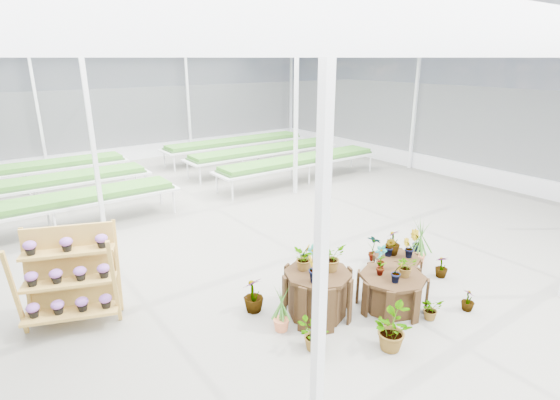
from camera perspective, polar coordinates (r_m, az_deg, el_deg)
ground_plane at (r=9.56m, az=2.61°, el=-7.97°), size 24.00×24.00×0.00m
greenhouse_shell at (r=8.80m, az=2.82°, el=5.30°), size 18.00×24.00×4.50m
steel_frame at (r=8.80m, az=2.82°, el=5.30°), size 18.00×24.00×4.50m
nursery_benches at (r=15.36m, az=-14.42°, el=3.29°), size 16.00×7.00×0.84m
plinth_tall at (r=7.58m, az=4.89°, el=-12.06°), size 1.50×1.50×0.80m
plinth_mid at (r=8.03m, az=14.37°, el=-11.47°), size 1.32×1.32×0.62m
plinth_low at (r=9.16m, az=15.02°, el=-8.38°), size 1.06×1.06×0.42m
shelf_rack at (r=7.93m, az=-25.78°, el=-9.25°), size 1.69×1.29×1.60m
nursery_plants at (r=7.94m, az=11.09°, el=-9.96°), size 4.58×3.21×1.28m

